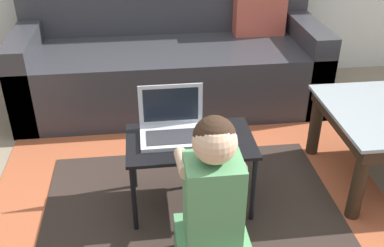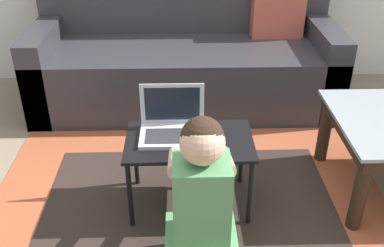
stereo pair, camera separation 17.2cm
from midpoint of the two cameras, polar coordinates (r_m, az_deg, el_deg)
The scene contains 7 objects.
ground_plane at distance 2.31m, azimuth -1.47°, elevation -11.06°, with size 16.00×16.00×0.00m, color #7F705B.
area_rug at distance 2.19m, azimuth -1.83°, elevation -13.71°, with size 2.05×1.91×0.01m.
couch at distance 3.23m, azimuth -4.16°, elevation 8.15°, with size 2.07×0.81×0.95m.
laptop_desk at distance 2.15m, azimuth -2.51°, elevation -3.15°, with size 0.61×0.37×0.39m.
laptop at distance 2.15m, azimuth -4.79°, elevation -0.70°, with size 0.31×0.22×0.23m.
computer_mouse at distance 2.10m, azimuth 0.94°, elevation -2.04°, with size 0.07×0.11×0.03m.
person_seated at distance 1.82m, azimuth -0.14°, elevation -10.80°, with size 0.30×0.41×0.75m.
Camera 1 is at (-0.24, -1.73, 1.53)m, focal length 42.00 mm.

